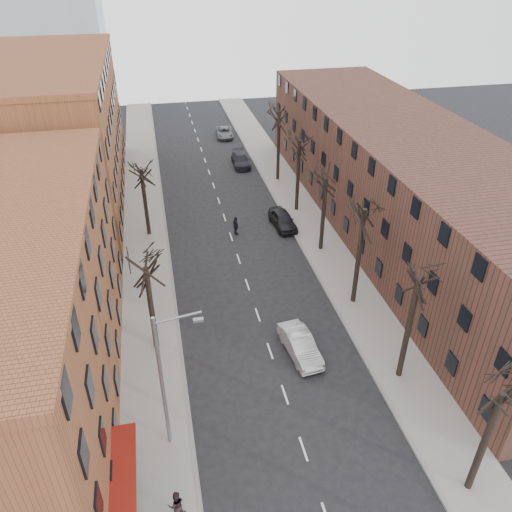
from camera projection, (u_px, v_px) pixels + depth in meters
sidewalk_left at (145, 230)px, 48.52m from camera, size 4.00×90.00×0.15m
sidewalk_right at (303, 214)px, 51.34m from camera, size 4.00×90.00×0.15m
building_left_far at (55, 136)px, 50.84m from camera, size 12.00×28.00×14.00m
building_right at (404, 182)px, 45.99m from camera, size 12.00×50.00×10.00m
tree_right_a at (467, 488)px, 25.71m from camera, size 5.20×5.20×10.00m
tree_right_b at (398, 376)px, 32.32m from camera, size 5.20×5.20×10.80m
tree_right_c at (353, 302)px, 38.92m from camera, size 5.20×5.20×11.60m
tree_right_d at (320, 249)px, 45.53m from camera, size 5.20×5.20×10.00m
tree_right_e at (296, 210)px, 52.14m from camera, size 5.20×5.20×10.80m
tree_right_f at (278, 180)px, 58.75m from camera, size 5.20×5.20×11.60m
tree_left_a at (157, 347)px, 34.59m from camera, size 5.20×5.20×9.50m
tree_left_b at (149, 235)px, 47.81m from camera, size 5.20×5.20×9.50m
streetlight at (165, 378)px, 25.40m from camera, size 2.45×0.22×9.03m
silver_sedan at (300, 345)px, 33.66m from camera, size 2.20×4.81×1.53m
parked_car_near at (283, 220)px, 48.75m from camera, size 2.25×4.79×1.58m
parked_car_mid at (241, 160)px, 62.18m from camera, size 2.19×5.02×1.44m
parked_car_far at (224, 132)px, 71.27m from camera, size 2.55×4.89×1.32m
pedestrian_b at (176, 505)px, 23.90m from camera, size 0.86×0.68×1.70m
pedestrian_crossing at (236, 226)px, 47.39m from camera, size 0.71×1.17×1.87m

